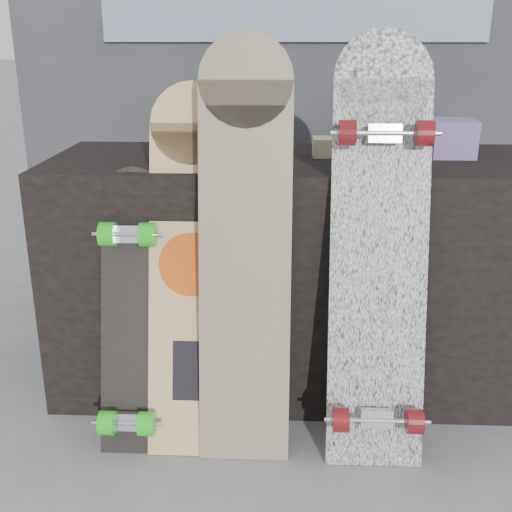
{
  "coord_description": "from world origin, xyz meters",
  "views": [
    {
      "loc": [
        -0.04,
        -1.58,
        1.18
      ],
      "look_at": [
        -0.11,
        0.2,
        0.56
      ],
      "focal_mm": 45.0,
      "sensor_mm": 36.0,
      "label": 1
    }
  ],
  "objects_px": {
    "longboard_celtic": "(245,241)",
    "skateboard_dark": "(131,310)",
    "vendor_table": "(293,272)",
    "longboard_geisha": "(191,259)",
    "longboard_cascadia": "(379,244)"
  },
  "relations": [
    {
      "from": "longboard_geisha",
      "to": "longboard_celtic",
      "type": "bearing_deg",
      "value": -19.52
    },
    {
      "from": "vendor_table",
      "to": "skateboard_dark",
      "type": "bearing_deg",
      "value": -141.52
    },
    {
      "from": "longboard_geisha",
      "to": "longboard_cascadia",
      "type": "bearing_deg",
      "value": -4.4
    },
    {
      "from": "longboard_cascadia",
      "to": "longboard_geisha",
      "type": "bearing_deg",
      "value": 175.6
    },
    {
      "from": "longboard_celtic",
      "to": "longboard_cascadia",
      "type": "distance_m",
      "value": 0.38
    },
    {
      "from": "vendor_table",
      "to": "skateboard_dark",
      "type": "relative_size",
      "value": 1.96
    },
    {
      "from": "vendor_table",
      "to": "skateboard_dark",
      "type": "height_order",
      "value": "skateboard_dark"
    },
    {
      "from": "longboard_geisha",
      "to": "vendor_table",
      "type": "bearing_deg",
      "value": 46.77
    },
    {
      "from": "vendor_table",
      "to": "longboard_geisha",
      "type": "height_order",
      "value": "longboard_geisha"
    },
    {
      "from": "vendor_table",
      "to": "longboard_geisha",
      "type": "distance_m",
      "value": 0.47
    },
    {
      "from": "longboard_geisha",
      "to": "skateboard_dark",
      "type": "relative_size",
      "value": 1.29
    },
    {
      "from": "longboard_geisha",
      "to": "skateboard_dark",
      "type": "height_order",
      "value": "longboard_geisha"
    },
    {
      "from": "longboard_cascadia",
      "to": "skateboard_dark",
      "type": "relative_size",
      "value": 1.47
    },
    {
      "from": "longboard_geisha",
      "to": "longboard_cascadia",
      "type": "xyz_separation_m",
      "value": [
        0.54,
        -0.04,
        0.07
      ]
    },
    {
      "from": "longboard_celtic",
      "to": "skateboard_dark",
      "type": "relative_size",
      "value": 1.46
    }
  ]
}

